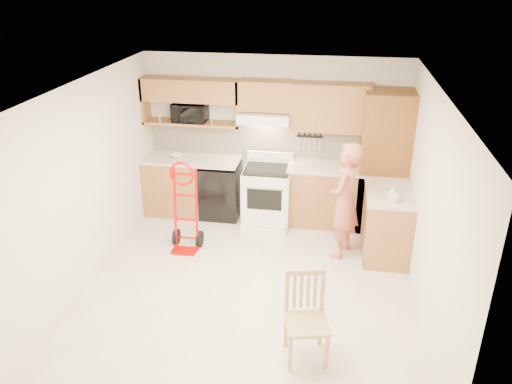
% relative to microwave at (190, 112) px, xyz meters
% --- Properties ---
extents(floor, '(4.00, 4.50, 0.02)m').
position_rel_microwave_xyz_m(floor, '(1.28, -2.08, -1.64)').
color(floor, beige).
rests_on(floor, ground).
extents(ceiling, '(4.00, 4.50, 0.02)m').
position_rel_microwave_xyz_m(ceiling, '(1.28, -2.08, 0.88)').
color(ceiling, white).
rests_on(ceiling, ground).
extents(wall_back, '(4.00, 0.02, 2.50)m').
position_rel_microwave_xyz_m(wall_back, '(1.28, 0.17, -0.38)').
color(wall_back, silver).
rests_on(wall_back, ground).
extents(wall_front, '(4.00, 0.02, 2.50)m').
position_rel_microwave_xyz_m(wall_front, '(1.28, -4.34, -0.38)').
color(wall_front, silver).
rests_on(wall_front, ground).
extents(wall_left, '(0.02, 4.50, 2.50)m').
position_rel_microwave_xyz_m(wall_left, '(-0.73, -2.08, -0.38)').
color(wall_left, silver).
rests_on(wall_left, ground).
extents(wall_right, '(0.02, 4.50, 2.50)m').
position_rel_microwave_xyz_m(wall_right, '(3.29, -2.08, -0.38)').
color(wall_right, silver).
rests_on(wall_right, ground).
extents(backsplash, '(3.92, 0.03, 0.55)m').
position_rel_microwave_xyz_m(backsplash, '(1.28, 0.15, -0.43)').
color(backsplash, beige).
rests_on(backsplash, wall_back).
extents(lower_cab_left, '(0.90, 0.60, 0.90)m').
position_rel_microwave_xyz_m(lower_cab_left, '(-0.27, -0.14, -1.18)').
color(lower_cab_left, '#A86239').
rests_on(lower_cab_left, ground).
extents(dishwasher, '(0.60, 0.60, 0.85)m').
position_rel_microwave_xyz_m(dishwasher, '(0.48, -0.14, -1.21)').
color(dishwasher, black).
rests_on(dishwasher, ground).
extents(lower_cab_right, '(1.14, 0.60, 0.90)m').
position_rel_microwave_xyz_m(lower_cab_right, '(2.11, -0.14, -1.18)').
color(lower_cab_right, '#A86239').
rests_on(lower_cab_right, ground).
extents(countertop_left, '(1.50, 0.63, 0.04)m').
position_rel_microwave_xyz_m(countertop_left, '(0.03, -0.13, -0.71)').
color(countertop_left, beige).
rests_on(countertop_left, lower_cab_left).
extents(countertop_right, '(1.14, 0.63, 0.04)m').
position_rel_microwave_xyz_m(countertop_right, '(2.11, -0.13, -0.71)').
color(countertop_right, beige).
rests_on(countertop_right, lower_cab_right).
extents(cab_return_right, '(0.60, 1.00, 0.90)m').
position_rel_microwave_xyz_m(cab_return_right, '(2.98, -0.94, -1.18)').
color(cab_return_right, '#A86239').
rests_on(cab_return_right, ground).
extents(countertop_return, '(0.63, 1.00, 0.04)m').
position_rel_microwave_xyz_m(countertop_return, '(2.98, -0.94, -0.71)').
color(countertop_return, beige).
rests_on(countertop_return, cab_return_right).
extents(pantry_tall, '(0.70, 0.60, 2.10)m').
position_rel_microwave_xyz_m(pantry_tall, '(2.93, -0.14, -0.58)').
color(pantry_tall, brown).
rests_on(pantry_tall, ground).
extents(upper_cab_left, '(1.50, 0.33, 0.34)m').
position_rel_microwave_xyz_m(upper_cab_left, '(0.03, 0.00, 0.35)').
color(upper_cab_left, '#A86239').
rests_on(upper_cab_left, wall_back).
extents(upper_shelf_mw, '(1.50, 0.33, 0.04)m').
position_rel_microwave_xyz_m(upper_shelf_mw, '(0.03, 0.00, -0.16)').
color(upper_shelf_mw, '#A86239').
rests_on(upper_shelf_mw, wall_back).
extents(upper_cab_center, '(0.76, 0.33, 0.44)m').
position_rel_microwave_xyz_m(upper_cab_center, '(1.16, 0.00, 0.31)').
color(upper_cab_center, '#A86239').
rests_on(upper_cab_center, wall_back).
extents(upper_cab_right, '(1.14, 0.33, 0.70)m').
position_rel_microwave_xyz_m(upper_cab_right, '(2.11, 0.00, 0.17)').
color(upper_cab_right, '#A86239').
rests_on(upper_cab_right, wall_back).
extents(range_hood, '(0.76, 0.46, 0.14)m').
position_rel_microwave_xyz_m(range_hood, '(1.16, -0.06, -0.00)').
color(range_hood, white).
rests_on(range_hood, wall_back).
extents(knife_strip, '(0.40, 0.05, 0.29)m').
position_rel_microwave_xyz_m(knife_strip, '(1.83, 0.12, -0.39)').
color(knife_strip, black).
rests_on(knife_strip, backsplash).
extents(microwave, '(0.52, 0.36, 0.29)m').
position_rel_microwave_xyz_m(microwave, '(0.00, 0.00, 0.00)').
color(microwave, black).
rests_on(microwave, upper_shelf_mw).
extents(range, '(0.72, 0.94, 1.06)m').
position_rel_microwave_xyz_m(range, '(1.23, -0.32, -1.11)').
color(range, white).
rests_on(range, ground).
extents(person, '(0.55, 0.68, 1.62)m').
position_rel_microwave_xyz_m(person, '(2.38, -1.05, -0.82)').
color(person, '#C55D51').
rests_on(person, ground).
extents(hand_truck, '(0.47, 0.43, 1.18)m').
position_rel_microwave_xyz_m(hand_truck, '(0.22, -1.26, -1.04)').
color(hand_truck, '#C00400').
rests_on(hand_truck, ground).
extents(dining_chair, '(0.51, 0.54, 0.93)m').
position_rel_microwave_xyz_m(dining_chair, '(2.05, -3.18, -1.17)').
color(dining_chair, tan).
rests_on(dining_chair, ground).
extents(soap_bottle, '(0.10, 0.10, 0.21)m').
position_rel_microwave_xyz_m(soap_bottle, '(2.98, -1.24, -0.59)').
color(soap_bottle, white).
rests_on(soap_bottle, countertop_return).
extents(bowl, '(0.25, 0.25, 0.05)m').
position_rel_microwave_xyz_m(bowl, '(-0.20, -0.14, -0.67)').
color(bowl, white).
rests_on(bowl, countertop_left).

